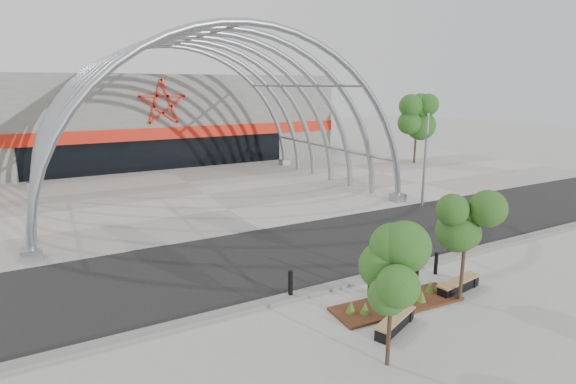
{
  "coord_description": "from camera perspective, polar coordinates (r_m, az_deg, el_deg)",
  "views": [
    {
      "loc": [
        -9.03,
        -12.55,
        7.11
      ],
      "look_at": [
        0.0,
        4.0,
        2.6
      ],
      "focal_mm": 28.0,
      "sensor_mm": 36.0,
      "label": 1
    }
  ],
  "objects": [
    {
      "name": "ground",
      "position": [
        17.02,
        6.59,
        -11.34
      ],
      "size": [
        140.0,
        140.0,
        0.0
      ],
      "primitive_type": "plane",
      "color": "#9C9C96",
      "rests_on": "ground"
    },
    {
      "name": "road",
      "position": [
        19.74,
        0.7,
        -7.63
      ],
      "size": [
        140.0,
        7.0,
        0.02
      ],
      "primitive_type": "cube",
      "color": "black",
      "rests_on": "ground"
    },
    {
      "name": "forecourt",
      "position": [
        30.31,
        -10.47,
        -0.31
      ],
      "size": [
        60.0,
        17.0,
        0.04
      ],
      "primitive_type": "cube",
      "color": "gray",
      "rests_on": "ground"
    },
    {
      "name": "kerb",
      "position": [
        16.81,
        7.1,
        -11.45
      ],
      "size": [
        60.0,
        0.5,
        0.12
      ],
      "primitive_type": "cube",
      "color": "slate",
      "rests_on": "ground"
    },
    {
      "name": "arena_building",
      "position": [
        46.98,
        -17.69,
        9.02
      ],
      "size": [
        34.0,
        15.24,
        8.0
      ],
      "color": "slate",
      "rests_on": "ground"
    },
    {
      "name": "vault_canopy",
      "position": [
        30.31,
        -10.47,
        -0.31
      ],
      "size": [
        20.8,
        15.8,
        20.36
      ],
      "color": "gray",
      "rests_on": "ground"
    },
    {
      "name": "planting_bed",
      "position": [
        15.69,
        13.46,
        -13.41
      ],
      "size": [
        4.63,
        1.69,
        0.48
      ],
      "color": "#3F1A10",
      "rests_on": "ground"
    },
    {
      "name": "signal_pole",
      "position": [
        27.68,
        17.02,
        4.09
      ],
      "size": [
        0.15,
        0.78,
        5.53
      ],
      "color": "gray",
      "rests_on": "ground"
    },
    {
      "name": "street_tree_0",
      "position": [
        11.63,
        13.08,
        -10.54
      ],
      "size": [
        1.49,
        1.49,
        3.41
      ],
      "color": "black",
      "rests_on": "ground"
    },
    {
      "name": "street_tree_1",
      "position": [
        15.72,
        21.7,
        -4.39
      ],
      "size": [
        1.5,
        1.5,
        3.55
      ],
      "color": "#2D2117",
      "rests_on": "ground"
    },
    {
      "name": "bench_0",
      "position": [
        14.28,
        13.44,
        -15.89
      ],
      "size": [
        1.97,
        1.14,
        0.41
      ],
      "color": "black",
      "rests_on": "ground"
    },
    {
      "name": "bench_1",
      "position": [
        17.26,
        20.84,
        -11.04
      ],
      "size": [
        2.1,
        0.76,
        0.43
      ],
      "color": "black",
      "rests_on": "ground"
    },
    {
      "name": "bollard_0",
      "position": [
        15.6,
        0.33,
        -11.64
      ],
      "size": [
        0.16,
        0.16,
        0.99
      ],
      "primitive_type": "cylinder",
      "color": "black",
      "rests_on": "ground"
    },
    {
      "name": "bollard_1",
      "position": [
        15.04,
        11.85,
        -13.09
      ],
      "size": [
        0.15,
        0.15,
        0.92
      ],
      "primitive_type": "cylinder",
      "color": "black",
      "rests_on": "ground"
    },
    {
      "name": "bollard_2",
      "position": [
        16.08,
        15.87,
        -11.2
      ],
      "size": [
        0.17,
        0.17,
        1.08
      ],
      "primitive_type": "cylinder",
      "color": "black",
      "rests_on": "ground"
    },
    {
      "name": "bollard_3",
      "position": [
        16.0,
        10.43,
        -10.95
      ],
      "size": [
        0.18,
        0.18,
        1.11
      ],
      "primitive_type": "cylinder",
      "color": "black",
      "rests_on": "ground"
    },
    {
      "name": "bollard_4",
      "position": [
        18.35,
        18.28,
        -8.58
      ],
      "size": [
        0.14,
        0.14,
        0.88
      ],
      "primitive_type": "cylinder",
      "color": "black",
      "rests_on": "ground"
    },
    {
      "name": "bg_tree_1",
      "position": [
        42.93,
        16.07,
        9.11
      ],
      "size": [
        2.7,
        2.7,
        5.91
      ],
      "color": "black",
      "rests_on": "ground"
    }
  ]
}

